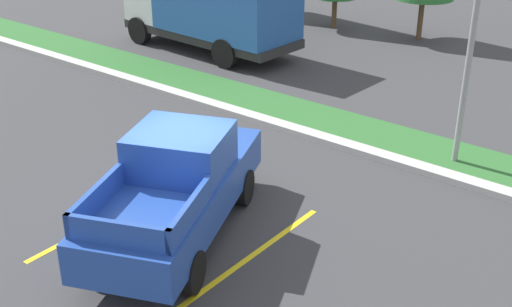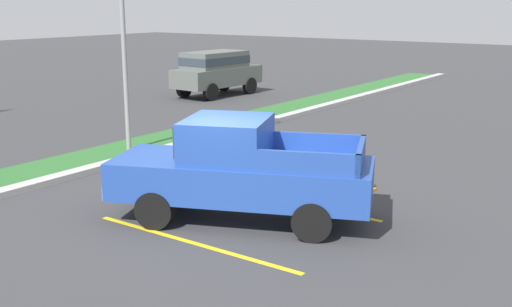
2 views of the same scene
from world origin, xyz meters
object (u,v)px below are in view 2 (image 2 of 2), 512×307
Objects in this scene: street_light at (126,12)px; traffic_cone at (367,178)px; suv_distant at (216,70)px; pickup_truck_main at (239,170)px.

street_light reaches higher than traffic_cone.
suv_distant is 0.67× the size of street_light.
pickup_truck_main is 1.18× the size of suv_distant.
traffic_cone is at bearing -19.97° from pickup_truck_main.
traffic_cone is at bearing -86.29° from street_light.
pickup_truck_main reaches higher than traffic_cone.
street_light is (2.92, 6.16, 3.03)m from pickup_truck_main.
street_light reaches higher than pickup_truck_main.
street_light is (-10.46, -5.20, 2.83)m from suv_distant.
street_light is at bearing 93.71° from traffic_cone.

